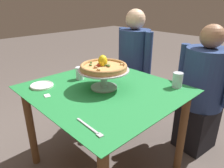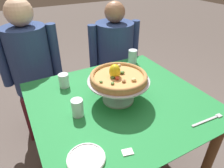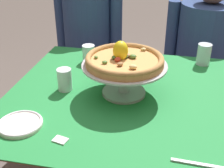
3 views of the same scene
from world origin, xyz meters
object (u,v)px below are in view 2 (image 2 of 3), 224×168
dinner_fork (209,120)px  water_glass_back_left (64,81)px  diner_left (34,76)px  pizza_stand (118,87)px  side_plate (86,158)px  water_glass_side_left (78,109)px  diner_right (114,61)px  water_glass_back_right (133,57)px  pizza (118,76)px  sugar_packet (127,152)px

dinner_fork → water_glass_back_left: bearing=129.9°
dinner_fork → diner_left: diner_left is taller
pizza_stand → side_plate: size_ratio=2.17×
water_glass_side_left → diner_right: size_ratio=0.09×
side_plate → diner_left: bearing=92.5°
water_glass_back_right → diner_left: 0.87m
dinner_fork → diner_left: 1.40m
pizza → water_glass_back_right: pizza is taller
water_glass_back_right → dinner_fork: water_glass_back_right is taller
water_glass_side_left → sugar_packet: (0.11, -0.35, -0.04)m
pizza_stand → diner_right: bearing=62.5°
pizza_stand → dinner_fork: bearing=-49.5°
water_glass_side_left → diner_left: size_ratio=0.08×
pizza_stand → water_glass_back_left: size_ratio=3.92×
pizza_stand → sugar_packet: pizza_stand is taller
pizza → side_plate: pizza is taller
water_glass_back_left → dinner_fork: bearing=-50.1°
side_plate → sugar_packet: bearing=-16.3°
pizza → water_glass_side_left: 0.29m
water_glass_back_left → diner_right: bearing=36.3°
water_glass_side_left → sugar_packet: water_glass_side_left is taller
water_glass_back_left → diner_left: (-0.14, 0.49, -0.16)m
water_glass_side_left → diner_left: 0.84m
water_glass_back_right → sugar_packet: water_glass_back_right is taller
side_plate → sugar_packet: 0.19m
water_glass_back_right → sugar_packet: 0.93m
side_plate → water_glass_back_left: bearing=81.4°
pizza → pizza_stand: bearing=-18.1°
pizza → diner_left: 0.93m
dinner_fork → sugar_packet: 0.50m
pizza_stand → side_plate: 0.47m
water_glass_back_left → water_glass_back_right: bearing=8.6°
pizza → dinner_fork: bearing=-49.4°
sugar_packet → diner_left: diner_left is taller
pizza → water_glass_side_left: size_ratio=3.27×
dinner_fork → sugar_packet: (-0.50, 0.03, -0.00)m
water_glass_back_left → dinner_fork: 0.91m
side_plate → dinner_fork: (0.68, -0.08, -0.01)m
pizza → diner_left: size_ratio=0.27×
water_glass_back_left → diner_right: diner_right is taller
diner_left → water_glass_side_left: bearing=-81.5°
water_glass_back_left → water_glass_back_right: size_ratio=0.83×
pizza_stand → sugar_packet: bearing=-113.8°
sugar_packet → diner_right: 1.30m
sugar_packet → diner_right: diner_right is taller
water_glass_side_left → diner_left: bearing=98.5°
pizza → water_glass_side_left: bearing=-175.7°
side_plate → water_glass_side_left: bearing=76.3°
pizza_stand → water_glass_back_left: (-0.25, 0.30, -0.05)m
side_plate → diner_right: 1.34m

